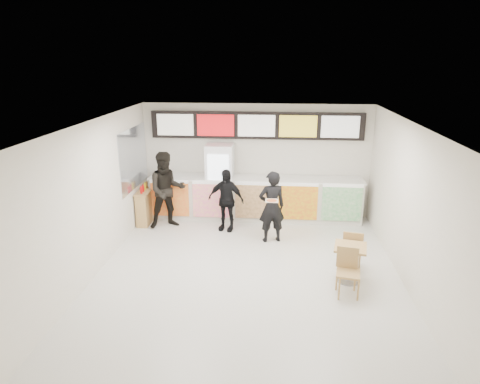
# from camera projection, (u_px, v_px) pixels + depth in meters

# --- Properties ---
(floor) EXTENTS (7.00, 7.00, 0.00)m
(floor) POSITION_uv_depth(u_px,v_px,m) (247.00, 274.00, 8.52)
(floor) COLOR beige
(floor) RESTS_ON ground
(ceiling) EXTENTS (7.00, 7.00, 0.00)m
(ceiling) POSITION_uv_depth(u_px,v_px,m) (248.00, 124.00, 7.62)
(ceiling) COLOR white
(ceiling) RESTS_ON wall_back
(wall_back) EXTENTS (6.00, 0.00, 6.00)m
(wall_back) POSITION_uv_depth(u_px,v_px,m) (256.00, 161.00, 11.39)
(wall_back) COLOR silver
(wall_back) RESTS_ON floor
(wall_left) EXTENTS (0.00, 7.00, 7.00)m
(wall_left) POSITION_uv_depth(u_px,v_px,m) (94.00, 199.00, 8.31)
(wall_left) COLOR silver
(wall_left) RESTS_ON floor
(wall_right) EXTENTS (0.00, 7.00, 7.00)m
(wall_right) POSITION_uv_depth(u_px,v_px,m) (411.00, 208.00, 7.83)
(wall_right) COLOR silver
(wall_right) RESTS_ON floor
(service_counter) EXTENTS (5.56, 0.77, 1.14)m
(service_counter) POSITION_uv_depth(u_px,v_px,m) (255.00, 198.00, 11.29)
(service_counter) COLOR silver
(service_counter) RESTS_ON floor
(menu_board) EXTENTS (5.50, 0.14, 0.70)m
(menu_board) POSITION_uv_depth(u_px,v_px,m) (257.00, 125.00, 11.02)
(menu_board) COLOR black
(menu_board) RESTS_ON wall_back
(drinks_fridge) EXTENTS (0.70, 0.67, 2.00)m
(drinks_fridge) POSITION_uv_depth(u_px,v_px,m) (220.00, 182.00, 11.25)
(drinks_fridge) COLOR white
(drinks_fridge) RESTS_ON floor
(mirror_panel) EXTENTS (0.01, 2.00, 1.50)m
(mirror_panel) POSITION_uv_depth(u_px,v_px,m) (134.00, 158.00, 10.56)
(mirror_panel) COLOR #B2B7BF
(mirror_panel) RESTS_ON wall_left
(customer_main) EXTENTS (0.71, 0.56, 1.69)m
(customer_main) POSITION_uv_depth(u_px,v_px,m) (272.00, 207.00, 9.82)
(customer_main) COLOR black
(customer_main) RESTS_ON floor
(customer_left) EXTENTS (1.15, 1.04, 1.94)m
(customer_left) POSITION_uv_depth(u_px,v_px,m) (167.00, 190.00, 10.64)
(customer_left) COLOR black
(customer_left) RESTS_ON floor
(customer_mid) EXTENTS (0.98, 0.59, 1.56)m
(customer_mid) POSITION_uv_depth(u_px,v_px,m) (226.00, 200.00, 10.51)
(customer_mid) COLOR black
(customer_mid) RESTS_ON floor
(pizza_slice) EXTENTS (0.36, 0.36, 0.02)m
(pizza_slice) POSITION_uv_depth(u_px,v_px,m) (272.00, 200.00, 9.30)
(pizza_slice) COLOR beige
(pizza_slice) RESTS_ON customer_main
(cafe_table) EXTENTS (0.69, 1.54, 0.87)m
(cafe_table) POSITION_uv_depth(u_px,v_px,m) (350.00, 257.00, 8.11)
(cafe_table) COLOR tan
(cafe_table) RESTS_ON floor
(condiment_ledge) EXTENTS (0.32, 0.78, 1.04)m
(condiment_ledge) POSITION_uv_depth(u_px,v_px,m) (145.00, 207.00, 11.02)
(condiment_ledge) COLOR tan
(condiment_ledge) RESTS_ON floor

